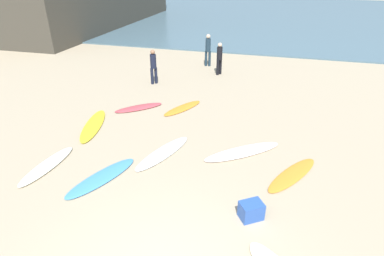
{
  "coord_description": "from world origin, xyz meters",
  "views": [
    {
      "loc": [
        1.56,
        -3.33,
        5.03
      ],
      "look_at": [
        -0.92,
        5.44,
        0.3
      ],
      "focal_mm": 29.33,
      "sensor_mm": 36.0,
      "label": 1
    }
  ],
  "objects": [
    {
      "name": "ocean_water",
      "position": [
        0.0,
        36.61,
        0.04
      ],
      "size": [
        120.0,
        40.0,
        0.08
      ],
      "primitive_type": "cube",
      "color": "slate",
      "rests_on": "ground_plane"
    },
    {
      "name": "surfboard_0",
      "position": [
        -1.89,
        7.49,
        0.03
      ],
      "size": [
        1.33,
        2.0,
        0.06
      ],
      "primitive_type": "ellipsoid",
      "rotation": [
        0.0,
        0.0,
        2.68
      ],
      "color": "orange",
      "rests_on": "ground_plane"
    },
    {
      "name": "surfboard_1",
      "position": [
        0.84,
        4.84,
        0.04
      ],
      "size": [
        2.35,
        2.07,
        0.08
      ],
      "primitive_type": "ellipsoid",
      "rotation": [
        0.0,
        0.0,
        2.26
      ],
      "color": "white",
      "rests_on": "ground_plane"
    },
    {
      "name": "surfboard_2",
      "position": [
        -4.36,
        2.62,
        0.04
      ],
      "size": [
        0.6,
        2.13,
        0.08
      ],
      "primitive_type": "ellipsoid",
      "rotation": [
        0.0,
        0.0,
        3.1
      ],
      "color": "silver",
      "rests_on": "ground_plane"
    },
    {
      "name": "surfboard_3",
      "position": [
        -2.59,
        2.53,
        0.04
      ],
      "size": [
        1.34,
        2.27,
        0.08
      ],
      "primitive_type": "ellipsoid",
      "rotation": [
        0.0,
        0.0,
        -0.37
      ],
      "color": "#4997E0",
      "rests_on": "ground_plane"
    },
    {
      "name": "surfboard_4",
      "position": [
        -4.47,
        5.18,
        0.04
      ],
      "size": [
        1.31,
        2.61,
        0.08
      ],
      "primitive_type": "ellipsoid",
      "rotation": [
        0.0,
        0.0,
        0.3
      ],
      "color": "yellow",
      "rests_on": "ground_plane"
    },
    {
      "name": "surfboard_5",
      "position": [
        -3.56,
        7.04,
        0.04
      ],
      "size": [
        1.76,
        1.68,
        0.08
      ],
      "primitive_type": "ellipsoid",
      "rotation": [
        0.0,
        0.0,
        2.31
      ],
      "color": "#D24D56",
      "rests_on": "ground_plane"
    },
    {
      "name": "surfboard_7",
      "position": [
        -1.46,
        4.14,
        0.04
      ],
      "size": [
        1.28,
        2.39,
        0.07
      ],
      "primitive_type": "ellipsoid",
      "rotation": [
        0.0,
        0.0,
        2.81
      ],
      "color": "silver",
      "rests_on": "ground_plane"
    },
    {
      "name": "surfboard_8",
      "position": [
        2.28,
        4.06,
        0.03
      ],
      "size": [
        1.55,
        2.15,
        0.06
      ],
      "primitive_type": "ellipsoid",
      "rotation": [
        0.0,
        0.0,
        2.61
      ],
      "color": "orange",
      "rests_on": "ground_plane"
    },
    {
      "name": "beachgoer_near",
      "position": [
        -1.39,
        12.21,
        0.9
      ],
      "size": [
        0.38,
        0.38,
        1.63
      ],
      "rotation": [
        0.0,
        0.0,
        4.16
      ],
      "color": "black",
      "rests_on": "ground_plane"
    },
    {
      "name": "beachgoer_mid",
      "position": [
        -4.07,
        9.96,
        0.9
      ],
      "size": [
        0.4,
        0.4,
        1.62
      ],
      "rotation": [
        0.0,
        0.0,
        3.96
      ],
      "color": "#191E33",
      "rests_on": "ground_plane"
    },
    {
      "name": "beachgoer_far",
      "position": [
        -2.31,
        13.56,
        0.97
      ],
      "size": [
        0.34,
        0.3,
        1.74
      ],
      "rotation": [
        0.0,
        0.0,
        0.08
      ],
      "color": "#1E3342",
      "rests_on": "ground_plane"
    },
    {
      "name": "beach_cooler",
      "position": [
        1.37,
        2.15,
        0.2
      ],
      "size": [
        0.62,
        0.58,
        0.41
      ],
      "primitive_type": "cube",
      "rotation": [
        0.0,
        0.0,
        3.74
      ],
      "color": "#2D56B2",
      "rests_on": "ground_plane"
    }
  ]
}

